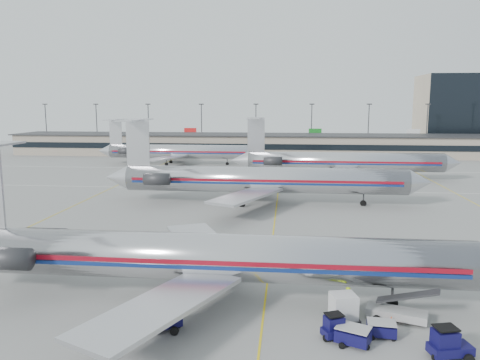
# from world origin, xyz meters

# --- Properties ---
(ground) EXTENTS (260.00, 260.00, 0.00)m
(ground) POSITION_xyz_m (0.00, 0.00, 0.00)
(ground) COLOR gray
(ground) RESTS_ON ground
(apron_markings) EXTENTS (160.00, 0.15, 0.02)m
(apron_markings) POSITION_xyz_m (0.00, 10.00, 0.01)
(apron_markings) COLOR silver
(apron_markings) RESTS_ON ground
(terminal) EXTENTS (162.00, 17.00, 6.25)m
(terminal) POSITION_xyz_m (0.00, 97.97, 3.16)
(terminal) COLOR gray
(terminal) RESTS_ON ground
(light_mast_row) EXTENTS (163.60, 0.40, 15.28)m
(light_mast_row) POSITION_xyz_m (0.00, 112.00, 8.58)
(light_mast_row) COLOR #38383D
(light_mast_row) RESTS_ON ground
(distant_building) EXTENTS (30.00, 20.00, 25.00)m
(distant_building) POSITION_xyz_m (62.00, 128.00, 12.50)
(distant_building) COLOR tan
(distant_building) RESTS_ON ground
(jet_foreground) EXTENTS (45.44, 26.76, 11.89)m
(jet_foreground) POSITION_xyz_m (-5.16, -7.59, 3.45)
(jet_foreground) COLOR silver
(jet_foreground) RESTS_ON ground
(jet_second_row) EXTENTS (49.18, 28.96, 12.87)m
(jet_second_row) POSITION_xyz_m (-2.92, 28.20, 3.74)
(jet_second_row) COLOR silver
(jet_second_row) RESTS_ON ground
(jet_third_row) EXTENTS (45.58, 28.04, 12.46)m
(jet_third_row) POSITION_xyz_m (11.89, 53.60, 3.62)
(jet_third_row) COLOR silver
(jet_third_row) RESTS_ON ground
(jet_back_row) EXTENTS (41.83, 25.73, 11.44)m
(jet_back_row) POSITION_xyz_m (-26.52, 73.58, 3.32)
(jet_back_row) COLOR silver
(jet_back_row) RESTS_ON ground
(tug_left) EXTENTS (2.49, 2.19, 1.83)m
(tug_left) POSITION_xyz_m (-6.57, -12.96, 0.83)
(tug_left) COLOR #0C0A3B
(tug_left) RESTS_ON ground
(tug_center) EXTENTS (2.30, 1.79, 1.68)m
(tug_center) POSITION_xyz_m (4.81, -12.85, 0.76)
(tug_center) COLOR #0C0A3B
(tug_center) RESTS_ON ground
(tug_right) EXTENTS (2.67, 1.79, 1.99)m
(tug_right) POSITION_xyz_m (11.09, -14.62, 0.91)
(tug_right) COLOR #0C0A3B
(tug_right) RESTS_ON ground
(cart_inner) EXTENTS (2.42, 2.10, 1.16)m
(cart_inner) POSITION_xyz_m (5.78, -13.51, 0.61)
(cart_inner) COLOR #0C0A3B
(cart_inner) RESTS_ON ground
(cart_outer) EXTENTS (1.92, 1.40, 1.03)m
(cart_outer) POSITION_xyz_m (7.74, -12.29, 0.55)
(cart_outer) COLOR #0C0A3B
(cart_outer) RESTS_ON ground
(uld_container) EXTENTS (2.31, 2.07, 2.08)m
(uld_container) POSITION_xyz_m (5.49, -10.61, 1.05)
(uld_container) COLOR #2D2D30
(uld_container) RESTS_ON ground
(belt_loader) EXTENTS (4.92, 2.67, 2.52)m
(belt_loader) POSITION_xyz_m (9.35, -9.76, 0.67)
(belt_loader) COLOR #9A9A9A
(belt_loader) RESTS_ON ground
(ramp_worker_near) EXTENTS (0.74, 0.84, 1.92)m
(ramp_worker_near) POSITION_xyz_m (6.07, -8.87, 0.96)
(ramp_worker_near) COLOR #A9D113
(ramp_worker_near) RESTS_ON ground
(cone_right) EXTENTS (0.67, 0.67, 0.69)m
(cone_right) POSITION_xyz_m (8.70, -10.67, 0.34)
(cone_right) COLOR #D44407
(cone_right) RESTS_ON ground
(cone_left) EXTENTS (0.54, 0.54, 0.69)m
(cone_left) POSITION_xyz_m (-11.16, -13.36, 0.34)
(cone_left) COLOR #D44407
(cone_left) RESTS_ON ground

